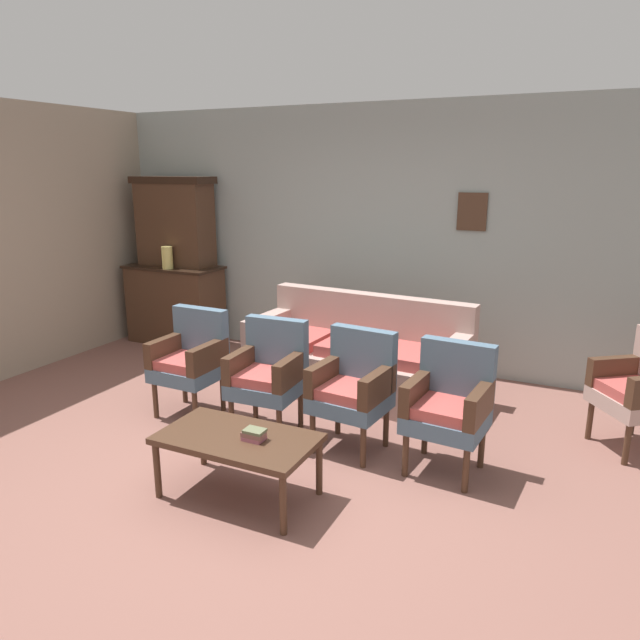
{
  "coord_description": "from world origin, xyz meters",
  "views": [
    {
      "loc": [
        2.03,
        -3.18,
        2.07
      ],
      "look_at": [
        0.03,
        1.0,
        0.85
      ],
      "focal_mm": 32.81,
      "sensor_mm": 36.0,
      "label": 1
    }
  ],
  "objects_px": {
    "floral_couch": "(358,359)",
    "book_stack_on_table": "(254,435)",
    "side_cabinet": "(176,304)",
    "armchair_near_cabinet": "(191,357)",
    "armchair_row_middle": "(353,385)",
    "armchair_by_doorway": "(449,403)",
    "armchair_near_couch_end": "(269,371)",
    "coffee_table": "(238,442)",
    "vase_on_cabinet": "(167,258)"
  },
  "relations": [
    {
      "from": "armchair_near_couch_end",
      "to": "coffee_table",
      "type": "distance_m",
      "value": 1.0
    },
    {
      "from": "armchair_near_cabinet",
      "to": "armchair_near_couch_end",
      "type": "relative_size",
      "value": 1.0
    },
    {
      "from": "floral_couch",
      "to": "book_stack_on_table",
      "type": "distance_m",
      "value": 2.01
    },
    {
      "from": "armchair_by_doorway",
      "to": "armchair_row_middle",
      "type": "bearing_deg",
      "value": 178.1
    },
    {
      "from": "coffee_table",
      "to": "book_stack_on_table",
      "type": "distance_m",
      "value": 0.15
    },
    {
      "from": "armchair_near_cabinet",
      "to": "armchair_row_middle",
      "type": "distance_m",
      "value": 1.5
    },
    {
      "from": "vase_on_cabinet",
      "to": "armchair_by_doorway",
      "type": "bearing_deg",
      "value": -22.38
    },
    {
      "from": "side_cabinet",
      "to": "coffee_table",
      "type": "distance_m",
      "value": 3.67
    },
    {
      "from": "armchair_row_middle",
      "to": "armchair_by_doorway",
      "type": "height_order",
      "value": "same"
    },
    {
      "from": "side_cabinet",
      "to": "armchair_near_couch_end",
      "type": "distance_m",
      "value": 2.82
    },
    {
      "from": "armchair_row_middle",
      "to": "armchair_by_doorway",
      "type": "relative_size",
      "value": 1.0
    },
    {
      "from": "coffee_table",
      "to": "book_stack_on_table",
      "type": "relative_size",
      "value": 6.99
    },
    {
      "from": "side_cabinet",
      "to": "vase_on_cabinet",
      "type": "relative_size",
      "value": 4.53
    },
    {
      "from": "vase_on_cabinet",
      "to": "book_stack_on_table",
      "type": "relative_size",
      "value": 1.78
    },
    {
      "from": "armchair_row_middle",
      "to": "book_stack_on_table",
      "type": "height_order",
      "value": "armchair_row_middle"
    },
    {
      "from": "side_cabinet",
      "to": "armchair_near_cabinet",
      "type": "bearing_deg",
      "value": -47.71
    },
    {
      "from": "side_cabinet",
      "to": "vase_on_cabinet",
      "type": "xyz_separation_m",
      "value": [
        0.07,
        -0.18,
        0.59
      ]
    },
    {
      "from": "vase_on_cabinet",
      "to": "coffee_table",
      "type": "distance_m",
      "value": 3.56
    },
    {
      "from": "side_cabinet",
      "to": "floral_couch",
      "type": "height_order",
      "value": "side_cabinet"
    },
    {
      "from": "floral_couch",
      "to": "coffee_table",
      "type": "bearing_deg",
      "value": -90.42
    },
    {
      "from": "vase_on_cabinet",
      "to": "armchair_near_couch_end",
      "type": "distance_m",
      "value": 2.72
    },
    {
      "from": "floral_couch",
      "to": "book_stack_on_table",
      "type": "bearing_deg",
      "value": -86.79
    },
    {
      "from": "floral_couch",
      "to": "armchair_near_couch_end",
      "type": "bearing_deg",
      "value": -107.4
    },
    {
      "from": "armchair_near_cabinet",
      "to": "coffee_table",
      "type": "distance_m",
      "value": 1.46
    },
    {
      "from": "side_cabinet",
      "to": "armchair_near_couch_end",
      "type": "relative_size",
      "value": 1.28
    },
    {
      "from": "side_cabinet",
      "to": "coffee_table",
      "type": "relative_size",
      "value": 1.16
    },
    {
      "from": "armchair_row_middle",
      "to": "armchair_by_doorway",
      "type": "xyz_separation_m",
      "value": [
        0.72,
        -0.02,
        0.0
      ]
    },
    {
      "from": "armchair_near_couch_end",
      "to": "book_stack_on_table",
      "type": "height_order",
      "value": "armchair_near_couch_end"
    },
    {
      "from": "vase_on_cabinet",
      "to": "armchair_near_cabinet",
      "type": "height_order",
      "value": "vase_on_cabinet"
    },
    {
      "from": "book_stack_on_table",
      "to": "armchair_row_middle",
      "type": "bearing_deg",
      "value": 73.87
    },
    {
      "from": "armchair_by_doorway",
      "to": "book_stack_on_table",
      "type": "height_order",
      "value": "armchair_by_doorway"
    },
    {
      "from": "floral_couch",
      "to": "armchair_near_couch_end",
      "type": "distance_m",
      "value": 1.13
    },
    {
      "from": "vase_on_cabinet",
      "to": "book_stack_on_table",
      "type": "bearing_deg",
      "value": -42.54
    },
    {
      "from": "vase_on_cabinet",
      "to": "floral_couch",
      "type": "xyz_separation_m",
      "value": [
        2.54,
        -0.42,
        -0.73
      ]
    },
    {
      "from": "side_cabinet",
      "to": "coffee_table",
      "type": "xyz_separation_m",
      "value": [
        2.59,
        -2.6,
        -0.09
      ]
    },
    {
      "from": "side_cabinet",
      "to": "book_stack_on_table",
      "type": "relative_size",
      "value": 8.07
    },
    {
      "from": "coffee_table",
      "to": "side_cabinet",
      "type": "bearing_deg",
      "value": 134.86
    },
    {
      "from": "armchair_by_doorway",
      "to": "book_stack_on_table",
      "type": "relative_size",
      "value": 6.29
    },
    {
      "from": "vase_on_cabinet",
      "to": "armchair_by_doorway",
      "type": "distance_m",
      "value": 3.98
    },
    {
      "from": "armchair_near_cabinet",
      "to": "book_stack_on_table",
      "type": "distance_m",
      "value": 1.56
    },
    {
      "from": "armchair_near_cabinet",
      "to": "armchair_row_middle",
      "type": "bearing_deg",
      "value": -0.4
    },
    {
      "from": "armchair_near_cabinet",
      "to": "book_stack_on_table",
      "type": "bearing_deg",
      "value": -38.25
    },
    {
      "from": "armchair_row_middle",
      "to": "side_cabinet",
      "type": "bearing_deg",
      "value": 151.08
    },
    {
      "from": "vase_on_cabinet",
      "to": "armchair_by_doorway",
      "type": "height_order",
      "value": "vase_on_cabinet"
    },
    {
      "from": "armchair_near_cabinet",
      "to": "side_cabinet",
      "type": "bearing_deg",
      "value": 132.29
    },
    {
      "from": "floral_couch",
      "to": "vase_on_cabinet",
      "type": "bearing_deg",
      "value": 170.52
    },
    {
      "from": "armchair_near_cabinet",
      "to": "armchair_by_doorway",
      "type": "bearing_deg",
      "value": -0.89
    },
    {
      "from": "side_cabinet",
      "to": "armchair_by_doorway",
      "type": "height_order",
      "value": "side_cabinet"
    },
    {
      "from": "armchair_by_doorway",
      "to": "armchair_near_couch_end",
      "type": "bearing_deg",
      "value": 179.48
    },
    {
      "from": "floral_couch",
      "to": "book_stack_on_table",
      "type": "xyz_separation_m",
      "value": [
        0.11,
        -2.01,
        0.13
      ]
    }
  ]
}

